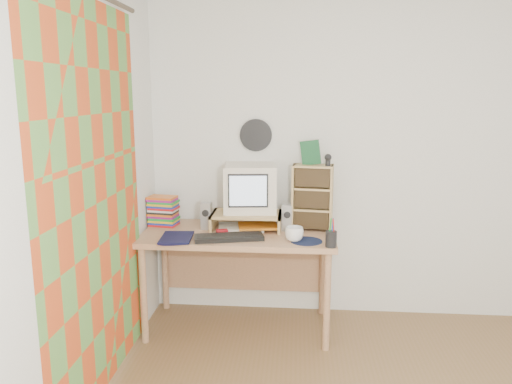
% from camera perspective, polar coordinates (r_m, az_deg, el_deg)
% --- Properties ---
extents(back_wall, '(3.50, 0.00, 3.50)m').
position_cam_1_polar(back_wall, '(3.95, 13.59, 3.66)').
color(back_wall, white).
rests_on(back_wall, floor).
extents(left_wall, '(0.00, 3.50, 3.50)m').
position_cam_1_polar(left_wall, '(2.47, -23.00, -1.43)').
color(left_wall, white).
rests_on(left_wall, floor).
extents(curtain, '(0.00, 2.20, 2.20)m').
position_cam_1_polar(curtain, '(2.89, -17.77, -1.31)').
color(curtain, '#CF4A1D').
rests_on(curtain, left_wall).
extents(wall_disc, '(0.25, 0.02, 0.25)m').
position_cam_1_polar(wall_disc, '(3.88, -0.02, 6.51)').
color(wall_disc, black).
rests_on(wall_disc, back_wall).
extents(desk, '(1.40, 0.70, 0.75)m').
position_cam_1_polar(desk, '(3.77, -1.91, -6.29)').
color(desk, tan).
rests_on(desk, floor).
extents(monitor_riser, '(0.52, 0.30, 0.12)m').
position_cam_1_polar(monitor_riser, '(3.74, -1.10, -2.80)').
color(monitor_riser, '#D5BC70').
rests_on(monitor_riser, desk).
extents(crt_monitor, '(0.41, 0.41, 0.35)m').
position_cam_1_polar(crt_monitor, '(3.74, -0.70, 0.39)').
color(crt_monitor, silver).
rests_on(crt_monitor, monitor_riser).
extents(speaker_left, '(0.08, 0.08, 0.20)m').
position_cam_1_polar(speaker_left, '(3.74, -5.68, -2.72)').
color(speaker_left, '#A2A3A7').
rests_on(speaker_left, desk).
extents(speaker_right, '(0.08, 0.08, 0.20)m').
position_cam_1_polar(speaker_right, '(3.69, 3.59, -2.93)').
color(speaker_right, '#A2A3A7').
rests_on(speaker_right, desk).
extents(keyboard, '(0.50, 0.27, 0.03)m').
position_cam_1_polar(keyboard, '(3.49, -3.12, -5.20)').
color(keyboard, black).
rests_on(keyboard, desk).
extents(dvd_stack, '(0.22, 0.17, 0.29)m').
position_cam_1_polar(dvd_stack, '(3.88, -10.55, -1.67)').
color(dvd_stack, brown).
rests_on(dvd_stack, desk).
extents(cd_rack, '(0.31, 0.19, 0.49)m').
position_cam_1_polar(cd_rack, '(3.71, 6.48, -0.62)').
color(cd_rack, '#D5BC70').
rests_on(cd_rack, desk).
extents(mug, '(0.15, 0.15, 0.10)m').
position_cam_1_polar(mug, '(3.44, 4.39, -4.83)').
color(mug, white).
rests_on(mug, desk).
extents(diary, '(0.28, 0.22, 0.05)m').
position_cam_1_polar(diary, '(3.54, -10.80, -4.97)').
color(diary, black).
rests_on(diary, desk).
extents(mousepad, '(0.28, 0.28, 0.00)m').
position_cam_1_polar(mousepad, '(3.46, 5.78, -5.60)').
color(mousepad, '#0F1433').
rests_on(mousepad, desk).
extents(pen_cup, '(0.10, 0.10, 0.15)m').
position_cam_1_polar(pen_cup, '(3.34, 8.59, -4.99)').
color(pen_cup, black).
rests_on(pen_cup, desk).
extents(papers, '(0.36, 0.29, 0.04)m').
position_cam_1_polar(papers, '(3.73, -0.99, -3.97)').
color(papers, silver).
rests_on(papers, desk).
extents(red_box, '(0.09, 0.07, 0.04)m').
position_cam_1_polar(red_box, '(3.59, -3.89, -4.63)').
color(red_box, '#A9121A').
rests_on(red_box, desk).
extents(game_box, '(0.14, 0.06, 0.18)m').
position_cam_1_polar(game_box, '(3.67, 6.26, 4.50)').
color(game_box, '#17522C').
rests_on(game_box, cd_rack).
extents(webcam, '(0.05, 0.05, 0.09)m').
position_cam_1_polar(webcam, '(3.63, 8.23, 3.66)').
color(webcam, black).
rests_on(webcam, cd_rack).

